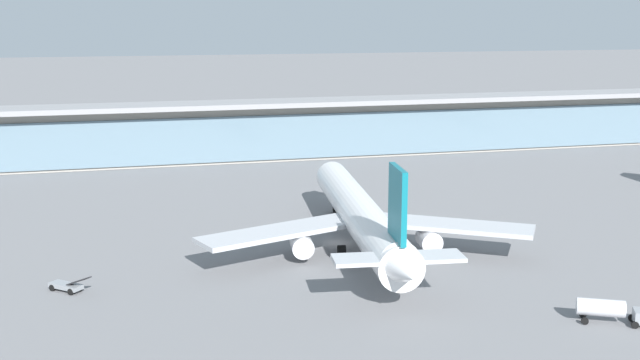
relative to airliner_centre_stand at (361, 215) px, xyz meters
name	(u,v)px	position (x,y,z in m)	size (l,w,h in m)	color
ground_plane	(337,243)	(-2.59, 4.61, -5.68)	(1200.00, 1200.00, 0.00)	slate
airliner_centre_stand	(361,215)	(0.00, 0.00, 0.00)	(51.79, 67.77, 18.05)	white
service_truck_near_nose_grey	(610,310)	(20.17, -36.15, -3.98)	(8.69, 5.89, 2.95)	gray
service_truck_under_wing_grey	(67,286)	(-43.94, -8.09, -4.87)	(5.94, 5.58, 2.70)	gray
terminal_building	(255,130)	(-2.59, 81.12, 2.18)	(285.73, 12.80, 15.20)	#9E998E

